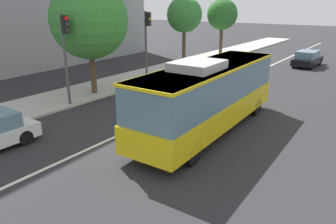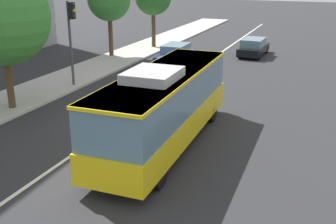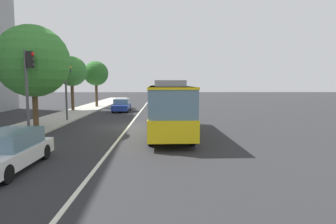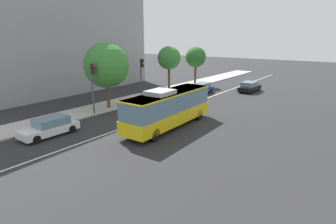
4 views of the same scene
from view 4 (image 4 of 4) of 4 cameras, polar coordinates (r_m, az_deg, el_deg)
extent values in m
plane|color=#28282B|center=(27.93, -1.19, -0.41)|extent=(160.00, 160.00, 0.00)
cube|color=#B2ADA3|center=(32.50, -10.93, 1.71)|extent=(80.00, 3.79, 0.14)
cube|color=silver|center=(27.93, -1.19, -0.40)|extent=(76.00, 0.16, 0.01)
cube|color=yellow|center=(23.66, 0.16, -0.88)|extent=(10.05, 2.73, 1.10)
cube|color=slate|center=(23.32, 0.16, 2.28)|extent=(9.85, 2.65, 1.58)
cube|color=yellow|center=(23.16, 0.16, 4.03)|extent=(9.95, 2.70, 0.12)
cube|color=#B2B2B2|center=(22.16, -1.63, 4.14)|extent=(2.24, 1.85, 0.36)
cylinder|color=black|center=(27.09, 2.39, 0.18)|extent=(1.01, 0.32, 1.00)
cylinder|color=black|center=(26.01, 6.46, -0.56)|extent=(1.01, 0.32, 1.00)
cylinder|color=black|center=(21.94, -7.34, -3.63)|extent=(1.01, 0.32, 1.00)
cylinder|color=black|center=(20.59, -2.80, -4.81)|extent=(1.01, 0.32, 1.00)
cube|color=black|center=(41.22, 16.79, 4.84)|extent=(4.56, 1.96, 0.60)
cube|color=slate|center=(40.89, 16.72, 5.65)|extent=(2.58, 1.74, 0.64)
cylinder|color=black|center=(42.92, 16.54, 4.98)|extent=(0.65, 0.24, 0.64)
cylinder|color=black|center=(42.36, 18.54, 4.69)|extent=(0.65, 0.24, 0.64)
cylinder|color=black|center=(40.20, 14.90, 4.43)|extent=(0.65, 0.24, 0.64)
cylinder|color=black|center=(39.60, 17.01, 4.12)|extent=(0.65, 0.24, 0.64)
cube|color=white|center=(23.66, -23.69, -3.37)|extent=(4.51, 1.83, 0.60)
cube|color=slate|center=(23.59, -23.33, -1.79)|extent=(2.53, 1.67, 0.64)
cylinder|color=black|center=(22.40, -25.92, -5.21)|extent=(0.64, 0.22, 0.64)
cylinder|color=black|center=(23.77, -27.72, -4.29)|extent=(0.64, 0.22, 0.64)
cylinder|color=black|center=(23.78, -19.56, -3.36)|extent=(0.64, 0.22, 0.64)
cylinder|color=black|center=(25.09, -21.60, -2.61)|extent=(0.64, 0.22, 0.64)
cube|color=#1E3899|center=(38.42, 6.88, 4.66)|extent=(4.53, 1.88, 0.60)
cube|color=slate|center=(38.53, 7.09, 5.62)|extent=(2.55, 1.70, 0.64)
cylinder|color=black|center=(36.79, 6.83, 3.86)|extent=(0.64, 0.23, 0.64)
cylinder|color=black|center=(37.57, 4.69, 4.16)|extent=(0.64, 0.23, 0.64)
cylinder|color=black|center=(39.40, 8.95, 4.55)|extent=(0.64, 0.23, 0.64)
cylinder|color=black|center=(40.13, 6.91, 4.82)|extent=(0.64, 0.23, 0.64)
cylinder|color=#47474C|center=(33.26, -5.68, 6.66)|extent=(0.16, 0.16, 5.20)
cube|color=black|center=(32.82, -5.41, 10.16)|extent=(0.33, 0.29, 0.96)
sphere|color=#2D2D2D|center=(32.69, -5.24, 10.71)|extent=(0.22, 0.22, 0.22)
sphere|color=#F9A514|center=(32.71, -5.22, 10.15)|extent=(0.22, 0.22, 0.22)
sphere|color=#2D2D2D|center=(32.74, -5.21, 9.59)|extent=(0.22, 0.22, 0.22)
cylinder|color=#47474C|center=(28.05, -15.56, 4.55)|extent=(0.16, 0.16, 5.20)
cube|color=black|center=(27.54, -15.50, 8.68)|extent=(0.32, 0.28, 0.96)
sphere|color=red|center=(27.39, -15.36, 9.33)|extent=(0.22, 0.22, 0.22)
sphere|color=#2D2D2D|center=(27.42, -15.31, 8.67)|extent=(0.22, 0.22, 0.22)
sphere|color=#2D2D2D|center=(27.46, -15.26, 8.01)|extent=(0.22, 0.22, 0.22)
cylinder|color=#4C3823|center=(41.64, 0.22, 7.22)|extent=(0.36, 0.36, 3.37)
sphere|color=#387F33|center=(41.32, 0.23, 11.31)|extent=(3.46, 3.46, 3.46)
cylinder|color=#4C3823|center=(30.40, -12.46, 3.41)|extent=(0.36, 0.36, 2.96)
sphere|color=#387F33|center=(29.92, -12.82, 9.55)|extent=(4.80, 4.80, 4.80)
cylinder|color=#4C3823|center=(44.87, 5.74, 7.73)|extent=(0.36, 0.36, 3.37)
sphere|color=#2D6B28|center=(44.58, 5.84, 11.44)|extent=(3.26, 3.26, 3.26)
cube|color=#939399|center=(45.74, -24.57, 17.33)|extent=(27.81, 16.39, 20.40)
cube|color=slate|center=(54.48, -11.23, 9.31)|extent=(0.64, 13.76, 1.50)
cube|color=slate|center=(54.24, -11.42, 12.88)|extent=(0.64, 13.76, 1.50)
cube|color=slate|center=(54.22, -11.62, 16.47)|extent=(0.64, 13.76, 1.50)
cube|color=slate|center=(54.40, -11.82, 20.05)|extent=(0.64, 13.76, 1.50)
camera|label=1|loc=(9.00, -13.69, 3.03)|focal=34.24mm
camera|label=2|loc=(8.28, -27.67, 9.63)|focal=43.93mm
camera|label=3|loc=(14.53, -49.76, -7.49)|focal=29.94mm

